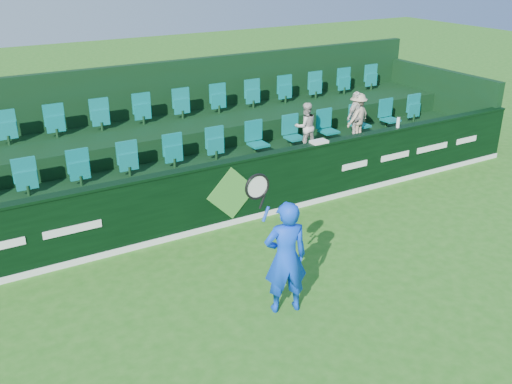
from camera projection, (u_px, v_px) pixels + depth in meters
ground at (356, 327)px, 8.42m from camera, size 60.00×60.00×0.00m
sponsor_hoarding at (229, 193)px, 11.33m from camera, size 16.00×0.25×1.35m
stand_tier_front at (206, 187)px, 12.31m from camera, size 16.00×2.00×0.80m
stand_tier_back at (171, 151)px, 13.71m from camera, size 16.00×1.80×1.30m
stand_rear at (163, 124)px, 13.84m from camera, size 16.00×4.10×2.60m
seat_row_front at (197, 151)px, 12.35m from camera, size 13.50×0.50×0.60m
seat_row_back at (164, 110)px, 13.58m from camera, size 13.50×0.50×0.60m
tennis_player at (285, 257)px, 8.47m from camera, size 1.18×0.60×2.45m
spectator_left at (306, 126)px, 13.15m from camera, size 0.61×0.51×1.12m
spectator_middle at (356, 116)px, 13.82m from camera, size 0.76×0.50×1.20m
spectator_right at (358, 117)px, 13.86m from camera, size 0.83×0.62×1.15m
towel at (319, 142)px, 12.05m from camera, size 0.36×0.23×0.05m
drinks_bottle at (398, 122)px, 13.05m from camera, size 0.08×0.08×0.24m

